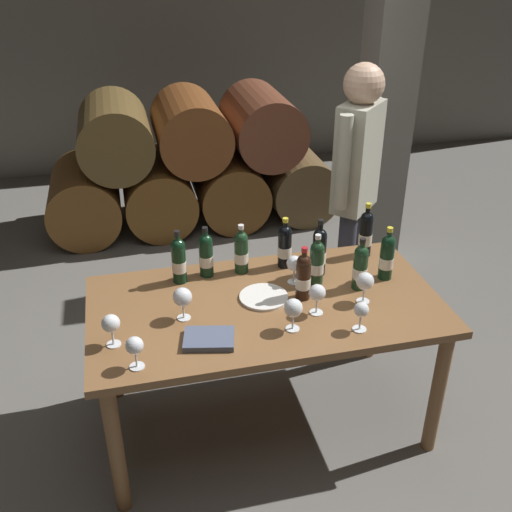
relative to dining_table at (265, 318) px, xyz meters
The scene contains 26 objects.
ground_plane 0.67m from the dining_table, ahead, with size 14.00×14.00×0.00m, color #66635E.
cellar_back_wall 4.26m from the dining_table, 90.00° to the left, with size 10.00×0.24×2.80m, color slate.
barrel_stack 2.60m from the dining_table, 90.00° to the left, with size 2.49×0.90×1.15m.
stone_pillar 2.16m from the dining_table, 50.91° to the left, with size 0.32×0.32×2.60m, color slate.
dining_table is the anchor object (origin of this frame).
wine_bottle_0 0.28m from the dining_table, ahead, with size 0.07×0.07×0.28m.
wine_bottle_1 0.53m from the dining_table, ahead, with size 0.07×0.07×0.28m.
wine_bottle_2 0.43m from the dining_table, 60.03° to the left, with size 0.07×0.07×0.28m.
wine_bottle_3 0.45m from the dining_table, 31.52° to the left, with size 0.07×0.07×0.31m.
wine_bottle_4 0.77m from the dining_table, 27.49° to the left, with size 0.07×0.07×0.31m.
wine_bottle_5 0.39m from the dining_table, 98.94° to the left, with size 0.07×0.07×0.27m.
wine_bottle_6 0.45m from the dining_table, 125.82° to the left, with size 0.07×0.07×0.28m.
wine_bottle_7 0.53m from the dining_table, 142.11° to the left, with size 0.07×0.07×0.29m.
wine_bottle_8 0.70m from the dining_table, ahead, with size 0.07×0.07×0.29m.
wine_bottle_9 0.38m from the dining_table, 22.39° to the left, with size 0.07×0.07×0.27m.
wine_glass_0 0.75m from the dining_table, 151.73° to the right, with size 0.07×0.07×0.15m.
wine_glass_1 0.32m from the dining_table, 34.09° to the right, with size 0.08×0.08×0.15m.
wine_glass_2 0.31m from the dining_table, 38.34° to the left, with size 0.08×0.08×0.15m.
wine_glass_3 0.77m from the dining_table, 167.03° to the right, with size 0.08×0.08×0.15m.
wine_glass_4 0.45m from the dining_table, behind, with size 0.09×0.09×0.16m.
wine_glass_5 0.52m from the dining_table, 12.72° to the right, with size 0.09×0.09×0.16m.
wine_glass_6 0.32m from the dining_table, 75.01° to the right, with size 0.08×0.08×0.16m.
wine_glass_7 0.51m from the dining_table, 41.30° to the right, with size 0.07×0.07×0.14m.
tasting_notebook 0.41m from the dining_table, 142.84° to the right, with size 0.22×0.16×0.03m, color #4C5670.
serving_plate 0.11m from the dining_table, 91.70° to the left, with size 0.24×0.24×0.01m, color white.
sommelier_presenting 1.12m from the dining_table, 45.25° to the left, with size 0.37×0.37×1.72m.
Camera 1 is at (-0.61, -2.33, 2.35)m, focal length 41.65 mm.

